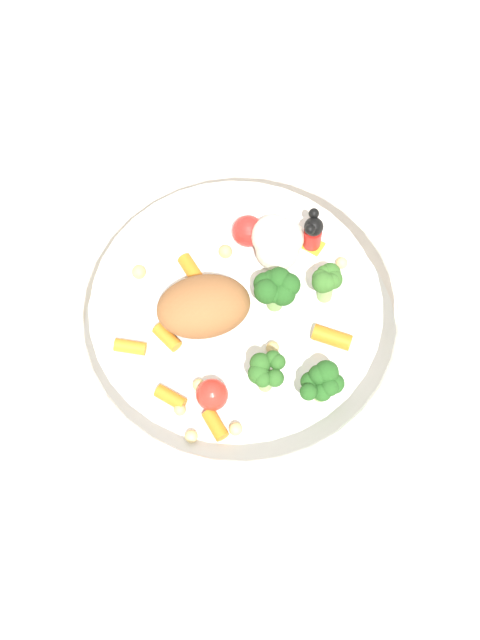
{
  "coord_description": "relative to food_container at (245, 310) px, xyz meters",
  "views": [
    {
      "loc": [
        0.23,
        -0.22,
        0.7
      ],
      "look_at": [
        0.02,
        0.01,
        0.03
      ],
      "focal_mm": 53.85,
      "sensor_mm": 36.0,
      "label": 1
    }
  ],
  "objects": [
    {
      "name": "ground_plane",
      "position": [
        -0.01,
        -0.02,
        -0.03
      ],
      "size": [
        2.4,
        2.4,
        0.0
      ],
      "primitive_type": "plane",
      "color": "silver"
    },
    {
      "name": "food_container",
      "position": [
        0.0,
        0.0,
        0.0
      ],
      "size": [
        0.26,
        0.26,
        0.06
      ],
      "color": "white",
      "rests_on": "ground_plane"
    }
  ]
}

